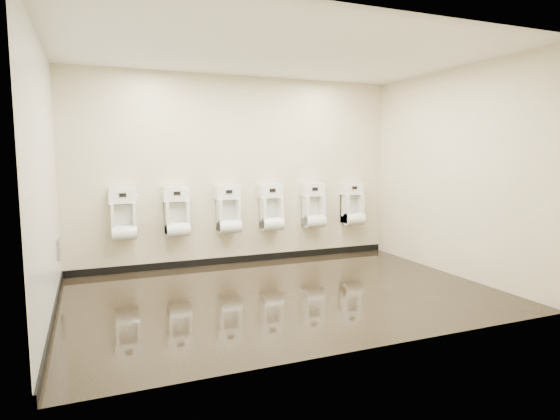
# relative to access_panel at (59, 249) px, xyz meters

# --- Properties ---
(ground) EXTENTS (5.00, 3.50, 0.00)m
(ground) POSITION_rel_access_panel_xyz_m (2.48, -1.20, -0.50)
(ground) COLOR black
(ground) RESTS_ON ground
(ceiling) EXTENTS (5.00, 3.50, 0.00)m
(ceiling) POSITION_rel_access_panel_xyz_m (2.48, -1.20, 2.30)
(ceiling) COLOR white
(back_wall) EXTENTS (5.00, 0.02, 2.80)m
(back_wall) POSITION_rel_access_panel_xyz_m (2.48, 0.55, 0.90)
(back_wall) COLOR beige
(back_wall) RESTS_ON ground
(front_wall) EXTENTS (5.00, 0.02, 2.80)m
(front_wall) POSITION_rel_access_panel_xyz_m (2.48, -2.95, 0.90)
(front_wall) COLOR beige
(front_wall) RESTS_ON ground
(left_wall) EXTENTS (0.02, 3.50, 2.80)m
(left_wall) POSITION_rel_access_panel_xyz_m (-0.02, -1.20, 0.90)
(left_wall) COLOR beige
(left_wall) RESTS_ON ground
(right_wall) EXTENTS (0.02, 3.50, 2.80)m
(right_wall) POSITION_rel_access_panel_xyz_m (4.98, -1.20, 0.90)
(right_wall) COLOR beige
(right_wall) RESTS_ON ground
(tile_overlay_left) EXTENTS (0.01, 3.50, 2.80)m
(tile_overlay_left) POSITION_rel_access_panel_xyz_m (-0.01, -1.20, 0.90)
(tile_overlay_left) COLOR white
(tile_overlay_left) RESTS_ON ground
(skirting_back) EXTENTS (5.00, 0.02, 0.10)m
(skirting_back) POSITION_rel_access_panel_xyz_m (2.48, 0.54, -0.45)
(skirting_back) COLOR black
(skirting_back) RESTS_ON ground
(skirting_left) EXTENTS (0.02, 3.50, 0.10)m
(skirting_left) POSITION_rel_access_panel_xyz_m (-0.01, -1.20, -0.45)
(skirting_left) COLOR black
(skirting_left) RESTS_ON ground
(access_panel) EXTENTS (0.04, 0.25, 0.25)m
(access_panel) POSITION_rel_access_panel_xyz_m (0.00, 0.00, 0.00)
(access_panel) COLOR #9E9EA3
(access_panel) RESTS_ON left_wall
(urinal_0) EXTENTS (0.37, 0.28, 0.69)m
(urinal_0) POSITION_rel_access_panel_xyz_m (0.79, 0.43, 0.29)
(urinal_0) COLOR white
(urinal_0) RESTS_ON back_wall
(urinal_1) EXTENTS (0.37, 0.28, 0.69)m
(urinal_1) POSITION_rel_access_panel_xyz_m (1.51, 0.43, 0.29)
(urinal_1) COLOR white
(urinal_1) RESTS_ON back_wall
(urinal_2) EXTENTS (0.37, 0.28, 0.69)m
(urinal_2) POSITION_rel_access_panel_xyz_m (2.27, 0.43, 0.29)
(urinal_2) COLOR white
(urinal_2) RESTS_ON back_wall
(urinal_3) EXTENTS (0.37, 0.28, 0.69)m
(urinal_3) POSITION_rel_access_panel_xyz_m (2.95, 0.43, 0.29)
(urinal_3) COLOR white
(urinal_3) RESTS_ON back_wall
(urinal_4) EXTENTS (0.37, 0.28, 0.69)m
(urinal_4) POSITION_rel_access_panel_xyz_m (3.67, 0.43, 0.29)
(urinal_4) COLOR white
(urinal_4) RESTS_ON back_wall
(urinal_5) EXTENTS (0.37, 0.28, 0.69)m
(urinal_5) POSITION_rel_access_panel_xyz_m (4.39, 0.43, 0.29)
(urinal_5) COLOR white
(urinal_5) RESTS_ON back_wall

